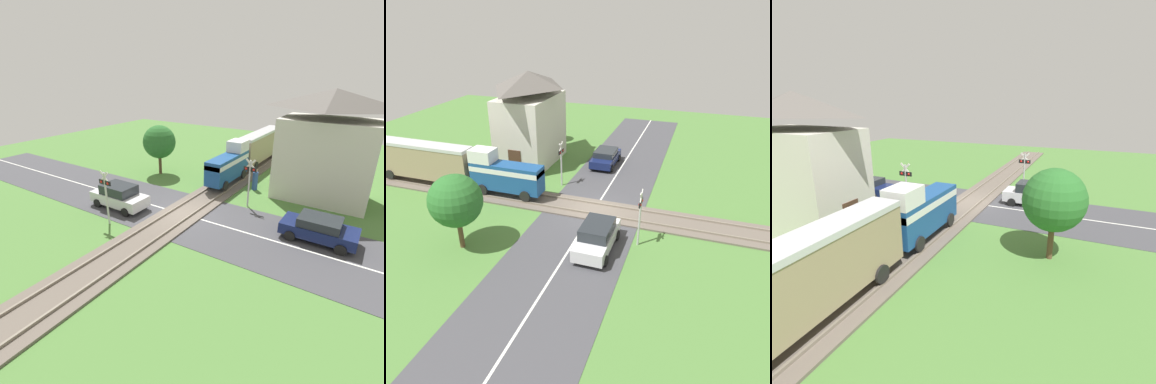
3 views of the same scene
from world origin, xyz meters
The scene contains 11 objects.
ground_plane centered at (0.00, 0.00, 0.00)m, with size 60.00×60.00×0.00m, color #4C7A38.
road_surface centered at (0.00, 0.00, 0.01)m, with size 48.00×6.40×0.02m.
track_bed centered at (0.00, 0.00, 0.07)m, with size 2.80×48.00×0.24m.
train centered at (0.00, 11.04, 1.87)m, with size 1.58×14.08×3.18m.
car_near_crossing centered at (-4.27, -1.44, 0.85)m, with size 4.07×1.91×1.65m.
car_far_side centered at (8.18, 1.44, 0.75)m, with size 4.01×1.99×1.40m.
crossing_signal_west_approach centered at (-3.09, -3.53, 2.19)m, with size 0.90×0.18×3.44m.
crossing_signal_east_approach centered at (3.09, 3.53, 2.19)m, with size 0.90×0.18×3.44m.
station_building centered at (6.95, 7.82, 3.77)m, with size 6.89×4.37×7.76m.
pedestrian_by_station centered at (2.30, 6.77, 0.78)m, with size 0.43×0.43×1.72m.
tree_roadside_hedge centered at (-6.52, 5.86, 2.93)m, with size 2.92×2.92×4.41m.
Camera 1 is at (10.21, -14.57, 8.87)m, focal length 28.00 mm.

